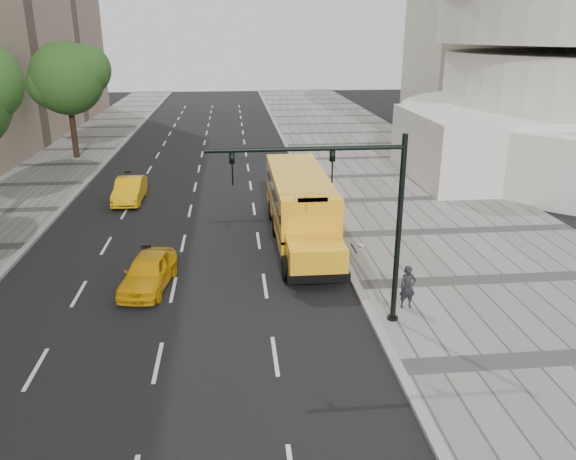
{
  "coord_description": "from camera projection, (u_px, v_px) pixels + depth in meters",
  "views": [
    {
      "loc": [
        1.42,
        -24.72,
        9.3
      ],
      "look_at": [
        3.5,
        -4.0,
        1.9
      ],
      "focal_mm": 35.0,
      "sensor_mm": 36.0,
      "label": 1
    }
  ],
  "objects": [
    {
      "name": "sidewalk_museum",
      "position": [
        454.0,
        232.0,
        27.26
      ],
      "size": [
        12.0,
        140.0,
        0.15
      ],
      "primitive_type": "cube",
      "color": "gray",
      "rests_on": "ground"
    },
    {
      "name": "pedestrian",
      "position": [
        408.0,
        287.0,
        19.44
      ],
      "size": [
        0.58,
        0.39,
        1.55
      ],
      "primitive_type": "imported",
      "rotation": [
        0.0,
        0.0,
        0.03
      ],
      "color": "black",
      "rests_on": "sidewalk_museum"
    },
    {
      "name": "taxi_near",
      "position": [
        148.0,
        272.0,
        21.33
      ],
      "size": [
        2.13,
        4.08,
        1.32
      ],
      "primitive_type": "imported",
      "rotation": [
        0.0,
        0.0,
        -0.15
      ],
      "color": "#E5A409",
      "rests_on": "ground"
    },
    {
      "name": "taxi_far",
      "position": [
        130.0,
        190.0,
        32.16
      ],
      "size": [
        1.45,
        4.16,
        1.37
      ],
      "primitive_type": "imported",
      "rotation": [
        0.0,
        0.0,
        -0.0
      ],
      "color": "#E5A409",
      "rests_on": "ground"
    },
    {
      "name": "curb_museum",
      "position": [
        332.0,
        236.0,
        26.7
      ],
      "size": [
        0.3,
        140.0,
        0.15
      ],
      "primitive_type": "cube",
      "color": "gray",
      "rests_on": "ground"
    },
    {
      "name": "curb_far",
      "position": [
        27.0,
        247.0,
        25.38
      ],
      "size": [
        0.3,
        140.0,
        0.15
      ],
      "primitive_type": "cube",
      "color": "gray",
      "rests_on": "ground"
    },
    {
      "name": "tree_c",
      "position": [
        68.0,
        78.0,
        41.14
      ],
      "size": [
        5.96,
        5.3,
        8.67
      ],
      "color": "black",
      "rests_on": "ground"
    },
    {
      "name": "traffic_signal",
      "position": [
        356.0,
        209.0,
        17.43
      ],
      "size": [
        6.18,
        0.36,
        6.4
      ],
      "color": "black",
      "rests_on": "ground"
    },
    {
      "name": "school_bus",
      "position": [
        300.0,
        201.0,
        26.35
      ],
      "size": [
        2.96,
        11.56,
        3.19
      ],
      "color": "#FBAF1A",
      "rests_on": "ground"
    },
    {
      "name": "ground",
      "position": [
        205.0,
        242.0,
        26.16
      ],
      "size": [
        140.0,
        140.0,
        0.0
      ],
      "primitive_type": "plane",
      "color": "black",
      "rests_on": "ground"
    }
  ]
}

